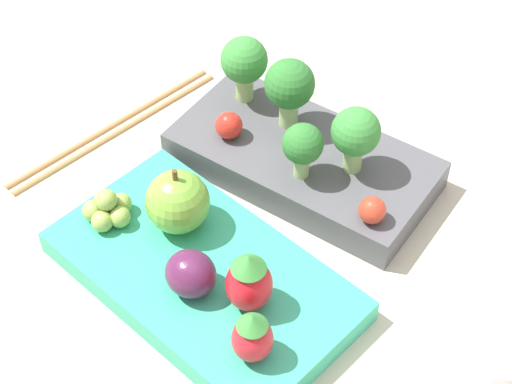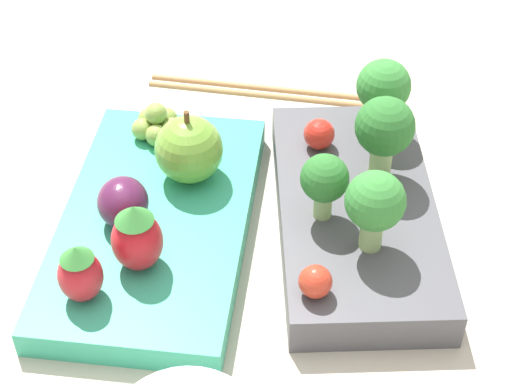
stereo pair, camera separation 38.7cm
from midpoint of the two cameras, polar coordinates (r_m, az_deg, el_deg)
ground_plane at (r=0.58m, az=-15.27°, el=-6.65°), size 4.00×4.00×0.00m
bento_box_savoury at (r=0.60m, az=-12.28°, el=-1.41°), size 0.21×0.10×0.03m
bento_box_fruit at (r=0.56m, az=-21.51°, el=-10.18°), size 0.24×0.16×0.02m
broccoli_floret_0 at (r=0.55m, az=-13.40°, el=-0.75°), size 0.03×0.03×0.05m
broccoli_floret_1 at (r=0.59m, az=-13.73°, el=4.12°), size 0.04×0.04×0.06m
broccoli_floret_2 at (r=0.55m, az=-9.72°, el=0.34°), size 0.04×0.04×0.06m
broccoli_floret_3 at (r=0.62m, az=-16.43°, el=5.95°), size 0.04×0.04×0.06m
cherry_tomato_0 at (r=0.53m, az=-8.97°, el=-5.73°), size 0.02×0.02×0.02m
cherry_tomato_1 at (r=0.61m, az=-17.84°, el=1.19°), size 0.02×0.02×0.02m
apple at (r=0.57m, az=-23.15°, el=-4.75°), size 0.05×0.05×0.06m
strawberry_0 at (r=0.49m, az=-20.68°, el=-15.38°), size 0.03×0.03×0.04m
strawberry_1 at (r=0.51m, az=-19.92°, el=-11.19°), size 0.03×0.03×0.05m
plum at (r=0.54m, az=-23.45°, el=-10.22°), size 0.04×0.03×0.03m
grape_cluster at (r=0.60m, az=-27.24°, el=-4.98°), size 0.04×0.04×0.03m
drinking_cup at (r=0.46m, az=-2.70°, el=-18.53°), size 0.07×0.07×0.08m
chopsticks_pair at (r=0.69m, az=-24.30°, el=1.27°), size 0.06×0.21×0.01m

